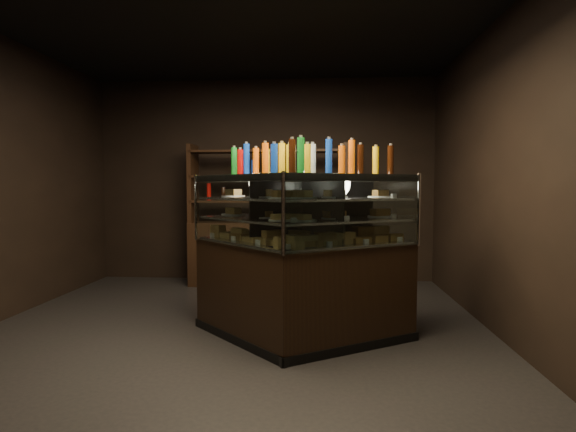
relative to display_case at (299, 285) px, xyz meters
name	(u,v)px	position (x,y,z in m)	size (l,w,h in m)	color
ground	(234,332)	(-0.64, 0.15, -0.51)	(5.00, 5.00, 0.00)	black
room_shell	(232,130)	(-0.64, 0.15, 1.43)	(5.02, 5.02, 3.01)	black
display_case	(299,285)	(0.00, 0.00, 0.00)	(2.16, 1.49, 1.53)	black
food_display	(299,219)	(0.00, -0.01, 0.61)	(1.76, 1.02, 0.47)	#B0793F
bottles_top	(299,159)	(0.00, 0.00, 1.15)	(1.59, 0.88, 0.30)	#147223
potted_conifer	(356,271)	(0.62, 1.21, -0.09)	(0.34, 0.34, 0.72)	black
back_shelving	(268,243)	(-0.54, 2.20, 0.11)	(2.23, 0.49, 2.00)	black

